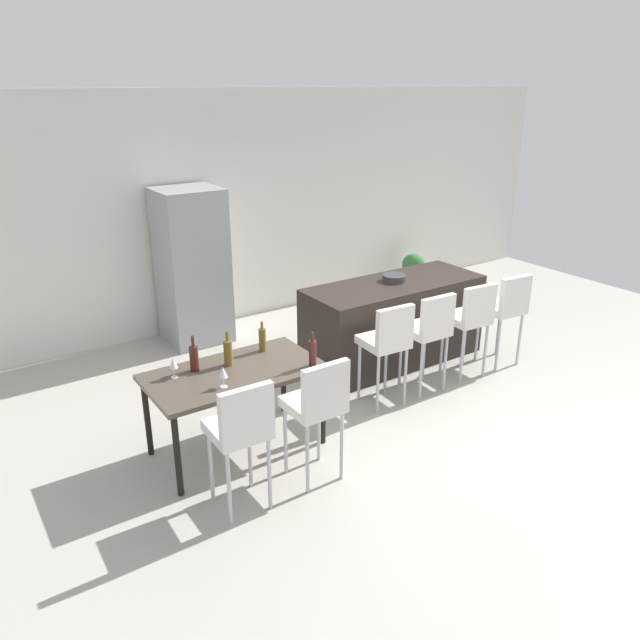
{
  "coord_description": "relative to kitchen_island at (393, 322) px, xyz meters",
  "views": [
    {
      "loc": [
        -3.81,
        -3.98,
        2.96
      ],
      "look_at": [
        -0.79,
        0.52,
        0.85
      ],
      "focal_mm": 34.49,
      "sensor_mm": 36.0,
      "label": 1
    }
  ],
  "objects": [
    {
      "name": "ground_plane",
      "position": [
        -0.42,
        -0.85,
        -0.46
      ],
      "size": [
        10.0,
        10.0,
        0.0
      ],
      "primitive_type": "plane",
      "color": "#ADA89E"
    },
    {
      "name": "back_wall",
      "position": [
        -0.42,
        2.24,
        0.99
      ],
      "size": [
        10.0,
        0.12,
        2.9
      ],
      "primitive_type": "cube",
      "color": "silver",
      "rests_on": "ground_plane"
    },
    {
      "name": "kitchen_island",
      "position": [
        0.0,
        0.0,
        0.0
      ],
      "size": [
        2.04,
        0.78,
        0.92
      ],
      "primitive_type": "cube",
      "color": "black",
      "rests_on": "ground_plane"
    },
    {
      "name": "bar_chair_left",
      "position": [
        -0.74,
        -0.77,
        0.24
      ],
      "size": [
        0.42,
        0.42,
        1.05
      ],
      "color": "silver",
      "rests_on": "ground_plane"
    },
    {
      "name": "bar_chair_middle",
      "position": [
        -0.2,
        -0.77,
        0.24
      ],
      "size": [
        0.41,
        0.41,
        1.05
      ],
      "color": "silver",
      "rests_on": "ground_plane"
    },
    {
      "name": "bar_chair_right",
      "position": [
        0.38,
        -0.77,
        0.24
      ],
      "size": [
        0.43,
        0.43,
        1.05
      ],
      "color": "silver",
      "rests_on": "ground_plane"
    },
    {
      "name": "bar_chair_far",
      "position": [
        0.93,
        -0.77,
        0.24
      ],
      "size": [
        0.43,
        0.43,
        1.05
      ],
      "color": "silver",
      "rests_on": "ground_plane"
    },
    {
      "name": "dining_table",
      "position": [
        -2.28,
        -0.66,
        0.21
      ],
      "size": [
        1.44,
        0.79,
        0.74
      ],
      "color": "#4C4238",
      "rests_on": "ground_plane"
    },
    {
      "name": "dining_chair_near",
      "position": [
        -2.61,
        -1.41,
        0.24
      ],
      "size": [
        0.41,
        0.41,
        1.05
      ],
      "color": "silver",
      "rests_on": "ground_plane"
    },
    {
      "name": "dining_chair_far",
      "position": [
        -1.96,
        -1.41,
        0.24
      ],
      "size": [
        0.4,
        0.4,
        1.05
      ],
      "color": "silver",
      "rests_on": "ground_plane"
    },
    {
      "name": "wine_bottle_end",
      "position": [
        -1.89,
        -0.43,
        0.39
      ],
      "size": [
        0.06,
        0.06,
        0.28
      ],
      "color": "brown",
      "rests_on": "dining_table"
    },
    {
      "name": "wine_bottle_middle",
      "position": [
        -2.27,
        -0.53,
        0.4
      ],
      "size": [
        0.07,
        0.07,
        0.31
      ],
      "color": "brown",
      "rests_on": "dining_table"
    },
    {
      "name": "wine_bottle_right",
      "position": [
        -2.55,
        -0.48,
        0.4
      ],
      "size": [
        0.07,
        0.07,
        0.31
      ],
      "color": "#471E19",
      "rests_on": "dining_table"
    },
    {
      "name": "wine_bottle_near",
      "position": [
        -1.69,
        -0.94,
        0.4
      ],
      "size": [
        0.06,
        0.06,
        0.3
      ],
      "color": "#471E19",
      "rests_on": "dining_table"
    },
    {
      "name": "wine_glass_left",
      "position": [
        -2.73,
        -0.5,
        0.4
      ],
      "size": [
        0.07,
        0.07,
        0.17
      ],
      "color": "silver",
      "rests_on": "dining_table"
    },
    {
      "name": "wine_glass_far",
      "position": [
        -2.48,
        -0.87,
        0.4
      ],
      "size": [
        0.07,
        0.07,
        0.17
      ],
      "color": "silver",
      "rests_on": "dining_table"
    },
    {
      "name": "refrigerator",
      "position": [
        -1.59,
        1.8,
        0.46
      ],
      "size": [
        0.72,
        0.68,
        1.84
      ],
      "primitive_type": "cube",
      "color": "#939699",
      "rests_on": "ground_plane"
    },
    {
      "name": "fruit_bowl",
      "position": [
        0.03,
        0.05,
        0.5
      ],
      "size": [
        0.25,
        0.25,
        0.07
      ],
      "primitive_type": "cylinder",
      "color": "#333338",
      "rests_on": "kitchen_island"
    },
    {
      "name": "potted_plant",
      "position": [
        1.92,
        1.79,
        -0.14
      ],
      "size": [
        0.35,
        0.35,
        0.55
      ],
      "color": "beige",
      "rests_on": "ground_plane"
    }
  ]
}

